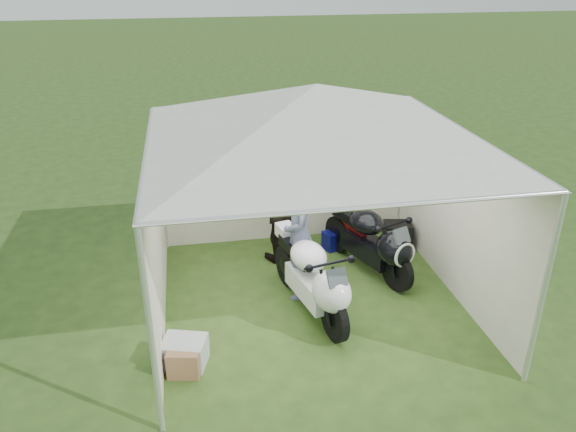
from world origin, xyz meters
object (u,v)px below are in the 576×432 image
object	(u,v)px
person_blue_jacket	(300,235)
crate_1	(185,359)
equipment_box	(397,236)
canopy_tent	(315,119)
person_dark_jacket	(281,201)
motorcycle_black	(372,240)
paddock_stand	(336,239)
crate_0	(185,352)
motorcycle_white	(313,277)

from	to	relation	value
person_blue_jacket	crate_1	size ratio (longest dim) A/B	5.04
crate_1	equipment_box	bearing A→B (deg)	34.92
canopy_tent	person_dark_jacket	bearing A→B (deg)	99.31
motorcycle_black	equipment_box	size ratio (longest dim) A/B	4.31
motorcycle_black	canopy_tent	bearing A→B (deg)	-171.24
paddock_stand	crate_1	xyz separation A→B (m)	(-2.47, -2.60, 0.01)
person_dark_jacket	motorcycle_black	bearing A→B (deg)	160.18
person_blue_jacket	equipment_box	xyz separation A→B (m)	(1.83, 1.04, -0.70)
paddock_stand	person_dark_jacket	size ratio (longest dim) A/B	0.21
motorcycle_black	person_blue_jacket	bearing A→B (deg)	177.57
motorcycle_black	equipment_box	xyz separation A→B (m)	(0.66, 0.65, -0.32)
crate_0	person_blue_jacket	bearing A→B (deg)	37.58
person_blue_jacket	crate_0	bearing A→B (deg)	-42.42
motorcycle_black	paddock_stand	distance (m)	0.98
equipment_box	motorcycle_black	bearing A→B (deg)	-135.28
motorcycle_black	motorcycle_white	bearing A→B (deg)	-161.15
motorcycle_white	motorcycle_black	size ratio (longest dim) A/B	1.06
person_dark_jacket	crate_0	distance (m)	2.89
motorcycle_black	paddock_stand	bearing A→B (deg)	90.00
canopy_tent	person_blue_jacket	xyz separation A→B (m)	(-0.13, 0.20, -1.66)
person_dark_jacket	crate_1	bearing A→B (deg)	66.44
canopy_tent	crate_0	world-z (taller)	canopy_tent
crate_0	equipment_box	bearing A→B (deg)	33.51
person_dark_jacket	crate_1	distance (m)	2.99
person_blue_jacket	crate_0	size ratio (longest dim) A/B	3.73
crate_1	crate_0	bearing A→B (deg)	90.00
canopy_tent	paddock_stand	bearing A→B (deg)	63.22
canopy_tent	paddock_stand	size ratio (longest dim) A/B	14.07
motorcycle_white	motorcycle_black	xyz separation A→B (m)	(1.09, 0.90, -0.01)
equipment_box	crate_1	size ratio (longest dim) A/B	1.21
motorcycle_black	crate_1	size ratio (longest dim) A/B	5.21
canopy_tent	person_blue_jacket	size ratio (longest dim) A/B	3.09
paddock_stand	person_dark_jacket	world-z (taller)	person_dark_jacket
paddock_stand	equipment_box	distance (m)	1.00
equipment_box	crate_1	world-z (taller)	equipment_box
canopy_tent	motorcycle_black	distance (m)	2.35
motorcycle_white	person_blue_jacket	bearing A→B (deg)	85.42
canopy_tent	person_blue_jacket	distance (m)	1.68
motorcycle_white	person_dark_jacket	size ratio (longest dim) A/B	1.03
crate_1	person_dark_jacket	bearing A→B (deg)	57.64
canopy_tent	person_dark_jacket	size ratio (longest dim) A/B	2.90
motorcycle_white	crate_0	bearing A→B (deg)	-169.86
canopy_tent	motorcycle_white	xyz separation A→B (m)	(-0.05, -0.32, -2.02)
crate_0	crate_1	xyz separation A→B (m)	(0.00, -0.12, -0.00)
motorcycle_white	paddock_stand	xyz separation A→B (m)	(0.78, 1.75, -0.41)
person_dark_jacket	person_blue_jacket	size ratio (longest dim) A/B	1.06
equipment_box	crate_1	bearing A→B (deg)	-145.08
paddock_stand	equipment_box	world-z (taller)	equipment_box
motorcycle_black	paddock_stand	size ratio (longest dim) A/B	4.72
equipment_box	crate_1	xyz separation A→B (m)	(-3.45, -2.41, -0.06)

